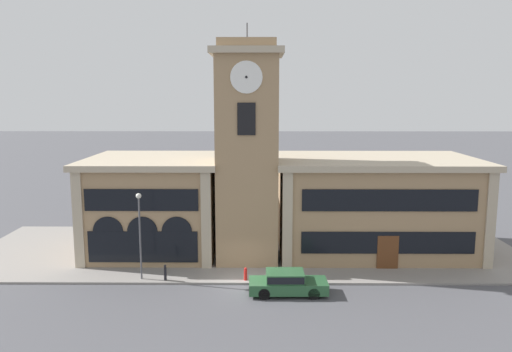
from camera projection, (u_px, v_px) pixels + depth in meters
ground_plane at (246, 285)px, 32.65m from camera, size 300.00×300.00×0.00m
sidewalk_kerb at (248, 251)px, 39.68m from camera, size 42.83×14.26×0.15m
clock_tower at (247, 153)px, 36.44m from camera, size 5.11×5.11×17.33m
town_hall_left_wing at (156, 204)px, 39.57m from camera, size 10.41×10.05×7.50m
town_hall_right_wing at (374, 204)px, 39.46m from camera, size 15.61×10.05×7.50m
parked_car_near at (287, 282)px, 31.04m from camera, size 4.89×1.96×1.46m
street_lamp at (140, 223)px, 32.78m from camera, size 0.36×0.36×5.83m
bollard at (165, 273)px, 33.04m from camera, size 0.18×0.18×1.06m
fire_hydrant at (246, 274)px, 33.05m from camera, size 0.22×0.22×0.87m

